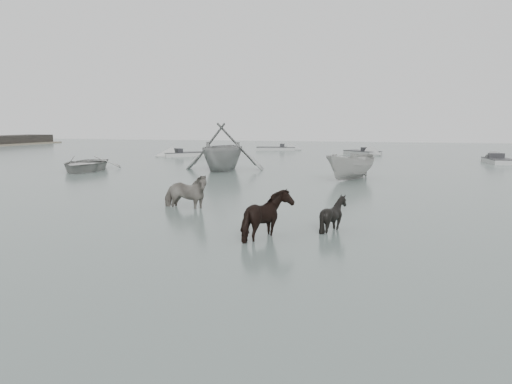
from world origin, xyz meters
TOP-DOWN VIEW (x-y plane):
  - ground at (0.00, 0.00)m, footprint 140.00×140.00m
  - pony_pinto at (-3.67, 2.93)m, footprint 1.99×1.00m
  - pony_dark at (0.50, -0.90)m, footprint 1.46×1.65m
  - pony_black at (2.05, 0.65)m, footprint 1.46×1.40m
  - rowboat_lead at (-15.91, 14.40)m, footprint 5.19×6.22m
  - rowboat_trail at (-7.35, 17.27)m, footprint 6.14×6.86m
  - boat_small at (1.31, 14.00)m, footprint 3.17×4.47m
  - skiff_port at (11.23, 28.49)m, footprint 2.23×5.13m
  - skiff_outer at (-15.42, 29.43)m, footprint 5.51×5.37m
  - skiff_mid at (0.29, 36.50)m, footprint 4.98×5.06m
  - skiff_far at (-9.75, 41.64)m, footprint 6.26×2.75m

SIDE VIEW (x-z plane):
  - ground at x=0.00m, z-range 0.00..0.00m
  - skiff_port at x=11.23m, z-range 0.00..0.75m
  - skiff_outer at x=-15.42m, z-range 0.00..0.75m
  - skiff_mid at x=0.29m, z-range 0.00..0.75m
  - skiff_far at x=-9.75m, z-range 0.00..0.75m
  - rowboat_lead at x=-15.91m, z-range 0.00..1.11m
  - pony_black at x=2.05m, z-range 0.00..1.25m
  - pony_dark at x=0.50m, z-range 0.00..1.52m
  - boat_small at x=1.31m, z-range 0.00..1.62m
  - pony_pinto at x=-3.67m, z-range 0.00..1.63m
  - rowboat_trail at x=-7.35m, z-range 0.00..3.25m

